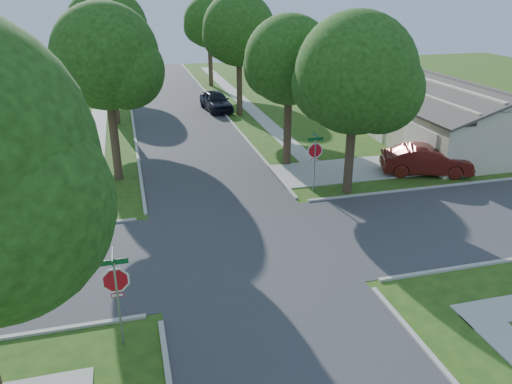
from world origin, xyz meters
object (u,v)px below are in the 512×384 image
object	(u,v)px
tree_w_near	(107,62)
car_curb_west	(129,69)
stop_sign_ne	(315,153)
tree_ne_corner	(356,79)
house_ne_near	(442,118)
tree_e_near	(290,64)
stop_sign_sw	(116,284)
car_curb_east	(216,101)
house_ne_far	(334,74)
car_driveway	(426,160)
tree_e_far	(210,24)
tree_w_far	(111,32)
tree_w_mid	(109,33)
tree_e_mid	(239,33)

from	to	relation	value
tree_w_near	car_curb_west	distance (m)	33.74
stop_sign_ne	tree_ne_corner	world-z (taller)	tree_ne_corner
house_ne_near	tree_e_near	bearing A→B (deg)	-169.96
stop_sign_sw	tree_ne_corner	bearing A→B (deg)	38.84
house_ne_near	car_curb_east	xyz separation A→B (m)	(-12.79, 12.16, -0.73)
tree_e_near	tree_ne_corner	bearing A→B (deg)	-71.47
tree_w_near	tree_ne_corner	size ratio (longest dim) A/B	1.04
house_ne_far	car_curb_east	distance (m)	14.08
tree_e_near	car_driveway	distance (m)	9.02
tree_e_far	car_curb_east	size ratio (longest dim) A/B	1.88
tree_w_near	house_ne_near	distance (m)	21.24
tree_w_far	tree_ne_corner	size ratio (longest dim) A/B	0.93
stop_sign_ne	car_curb_west	world-z (taller)	stop_sign_ne
stop_sign_sw	tree_w_near	xyz separation A→B (m)	(0.06, 13.71, 4.08)
tree_e_near	house_ne_far	xyz separation A→B (m)	(11.24, 19.99, -4.13)
tree_w_mid	tree_e_near	bearing A→B (deg)	-51.95
tree_e_far	house_ne_far	xyz separation A→B (m)	(11.24, -5.01, -4.46)
tree_e_mid	car_curb_west	size ratio (longest dim) A/B	1.87
tree_w_mid	tree_w_far	bearing A→B (deg)	90.05
tree_w_far	house_ne_far	distance (m)	21.61
house_ne_far	car_driveway	xyz separation A→B (m)	(-4.49, -23.50, -0.73)
tree_w_mid	tree_w_far	xyz separation A→B (m)	(-0.01, 13.00, -0.98)
tree_w_far	tree_ne_corner	distance (m)	31.77
tree_w_mid	car_curb_east	bearing A→B (deg)	15.33
stop_sign_ne	car_curb_east	bearing A→B (deg)	94.65
tree_w_near	house_ne_far	bearing A→B (deg)	44.09
tree_w_near	tree_e_mid	bearing A→B (deg)	51.92
house_ne_near	car_driveway	bearing A→B (deg)	-129.26
tree_e_near	car_driveway	size ratio (longest dim) A/B	1.73
tree_e_far	car_curb_east	distance (m)	12.13
house_ne_far	tree_e_near	bearing A→B (deg)	-119.35
stop_sign_ne	tree_e_near	world-z (taller)	tree_e_near
car_curb_west	house_ne_near	bearing A→B (deg)	117.41
stop_sign_sw	tree_w_near	distance (m)	14.30
house_ne_far	car_curb_east	world-z (taller)	house_ne_far
tree_w_mid	car_driveway	bearing A→B (deg)	-43.85
car_driveway	tree_e_far	bearing A→B (deg)	32.75
tree_w_near	car_driveway	distance (m)	17.36
tree_e_far	tree_ne_corner	size ratio (longest dim) A/B	1.01
tree_e_mid	tree_w_near	xyz separation A→B (m)	(-9.40, -12.00, -0.14)
stop_sign_sw	house_ne_far	size ratio (longest dim) A/B	0.22
house_ne_far	stop_sign_ne	bearing A→B (deg)	-114.93
tree_e_mid	house_ne_far	size ratio (longest dim) A/B	0.68
house_ne_far	tree_e_far	bearing A→B (deg)	155.97
tree_ne_corner	car_curb_west	distance (m)	39.56
tree_e_near	tree_w_mid	distance (m)	15.26
stop_sign_sw	tree_w_far	distance (m)	38.86
car_driveway	car_curb_west	xyz separation A→B (m)	(-14.70, 36.78, -0.07)
tree_e_near	tree_ne_corner	distance (m)	5.06
stop_sign_sw	car_driveway	distance (m)	19.18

